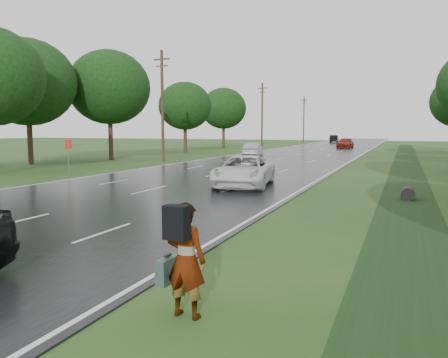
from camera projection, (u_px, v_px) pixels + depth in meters
The scene contains 19 objects.
ground at pixel (13, 224), 13.70m from camera, with size 220.00×220.00×0.00m, color #224418.
road at pixel (308, 153), 55.02m from camera, with size 14.00×180.00×0.04m, color black.
edge_stripe_east at pixel (363, 154), 52.45m from camera, with size 0.12×180.00×0.01m, color silver.
edge_stripe_west at pixel (257, 151), 57.58m from camera, with size 0.12×180.00×0.01m, color silver.
center_line at pixel (308, 152), 55.01m from camera, with size 0.12×180.00×0.01m, color silver.
drainage_ditch at pixel (407, 177), 26.51m from camera, with size 2.20×120.00×0.56m.
road_sign at pixel (68, 150), 27.76m from camera, with size 0.50×0.06×2.30m.
utility_pole_mid at pixel (162, 104), 39.56m from camera, with size 1.60×0.26×10.00m.
utility_pole_far at pixel (262, 115), 67.10m from camera, with size 1.60×0.26×10.00m.
utility_pole_distant at pixel (304, 119), 94.65m from camera, with size 1.60×0.26×10.00m.
tree_west_c at pixel (109, 87), 41.57m from camera, with size 7.80×7.80×10.43m.
tree_west_d at pixel (185, 106), 54.24m from camera, with size 6.60×6.60×8.80m.
tree_west_e at pixel (27, 82), 36.29m from camera, with size 8.00×8.00×10.44m.
tree_west_f at pixel (224, 108), 67.29m from camera, with size 7.00×7.00×9.29m.
pedestrian at pixel (184, 258), 6.81m from camera, with size 0.83×0.76×1.84m.
white_pickup at pixel (244, 171), 22.36m from camera, with size 2.60×5.63×1.56m, color silver.
silver_sedan at pixel (253, 150), 46.36m from camera, with size 1.58×4.54×1.50m, color #989AA0.
far_car_red at pixel (345, 143), 67.93m from camera, with size 2.12×5.21×1.51m, color maroon.
far_car_dark at pixel (334, 139), 96.82m from camera, with size 1.72×4.93×1.62m, color black.
Camera 1 is at (11.28, -9.89, 2.95)m, focal length 35.00 mm.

